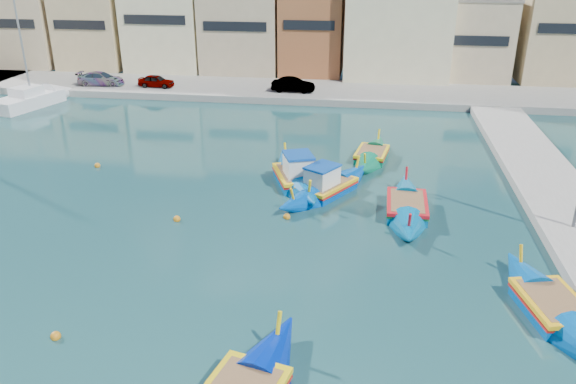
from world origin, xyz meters
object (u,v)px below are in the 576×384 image
(luzzu_cyan_mid, at_px, (407,208))
(yacht_north, at_px, (45,97))
(luzzu_green, at_px, (372,156))
(luzzu_turquoise_cabin, at_px, (327,188))
(luzzu_blue_cabin, at_px, (296,178))
(luzzu_cyan_south, at_px, (552,309))

(luzzu_cyan_mid, xyz_separation_m, yacht_north, (-30.60, 18.47, 0.21))
(luzzu_green, bearing_deg, luzzu_turquoise_cabin, -112.18)
(luzzu_cyan_mid, bearing_deg, yacht_north, 148.89)
(luzzu_blue_cabin, distance_m, luzzu_cyan_south, 15.63)
(luzzu_green, xyz_separation_m, luzzu_cyan_south, (6.78, -15.89, 0.02))
(luzzu_turquoise_cabin, height_order, yacht_north, yacht_north)
(luzzu_blue_cabin, distance_m, luzzu_cyan_mid, 6.79)
(luzzu_cyan_mid, xyz_separation_m, luzzu_green, (-1.87, 7.78, -0.02))
(luzzu_turquoise_cabin, bearing_deg, luzzu_cyan_south, -47.43)
(luzzu_blue_cabin, height_order, luzzu_cyan_mid, luzzu_blue_cabin)
(luzzu_blue_cabin, bearing_deg, luzzu_green, 48.55)
(luzzu_green, bearing_deg, luzzu_blue_cabin, -131.45)
(luzzu_cyan_south, bearing_deg, luzzu_cyan_mid, 121.21)
(luzzu_cyan_mid, height_order, yacht_north, yacht_north)
(luzzu_cyan_south, bearing_deg, yacht_north, 143.20)
(luzzu_cyan_south, bearing_deg, luzzu_blue_cabin, 134.77)
(luzzu_green, height_order, yacht_north, yacht_north)
(luzzu_turquoise_cabin, distance_m, luzzu_green, 6.36)
(luzzu_cyan_mid, distance_m, luzzu_cyan_south, 9.48)
(luzzu_cyan_mid, xyz_separation_m, luzzu_cyan_south, (4.91, -8.11, -0.00))
(luzzu_blue_cabin, height_order, luzzu_green, luzzu_blue_cabin)
(luzzu_turquoise_cabin, xyz_separation_m, luzzu_cyan_mid, (4.27, -1.89, -0.07))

